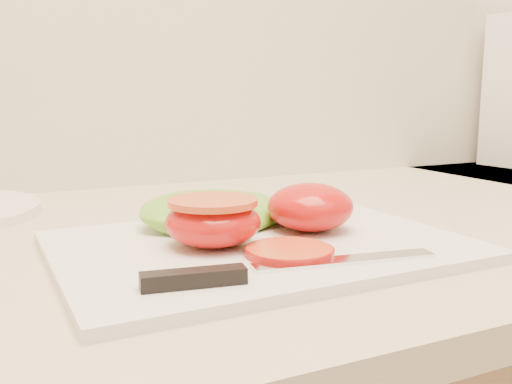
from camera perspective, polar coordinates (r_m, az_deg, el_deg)
name	(u,v)px	position (r m, az deg, el deg)	size (l,w,h in m)	color
cutting_board	(261,246)	(0.54, 0.46, -5.43)	(0.37, 0.27, 0.01)	silver
tomato_half_dome	(310,207)	(0.57, 5.44, -1.49)	(0.09, 0.09, 0.05)	red
tomato_half_cut	(213,220)	(0.52, -4.33, -2.83)	(0.09, 0.09, 0.04)	red
tomato_slice_0	(289,251)	(0.49, 3.37, -5.93)	(0.07, 0.07, 0.01)	#DD5427
lettuce_leaf_0	(214,212)	(0.60, -4.27, -1.99)	(0.16, 0.10, 0.03)	#7EBF32
lettuce_leaf_1	(252,209)	(0.62, -0.45, -1.73)	(0.11, 0.08, 0.02)	#7EBF32
knife	(258,270)	(0.44, 0.22, -7.86)	(0.25, 0.04, 0.01)	silver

